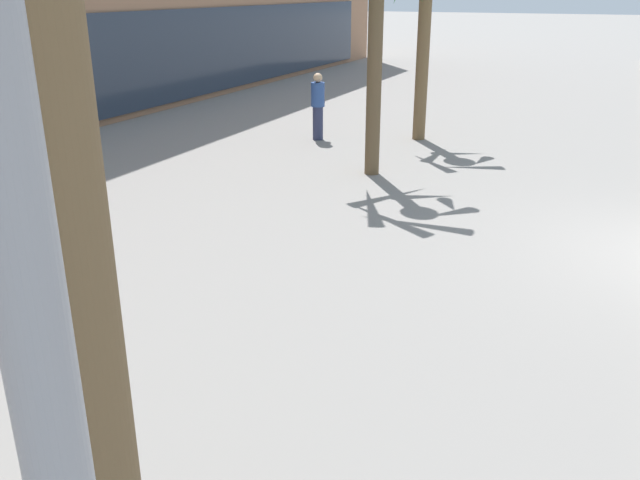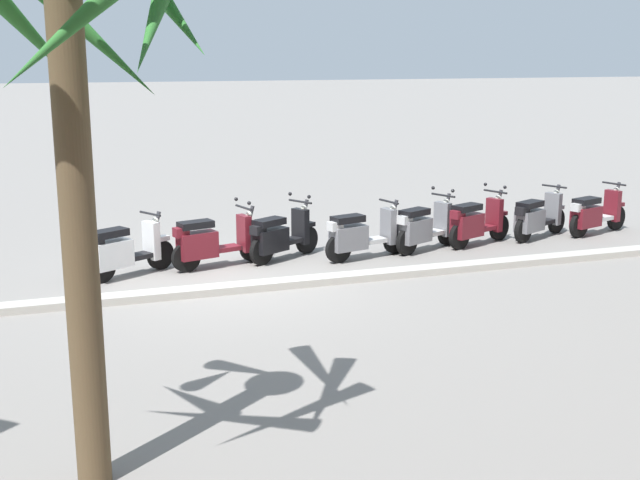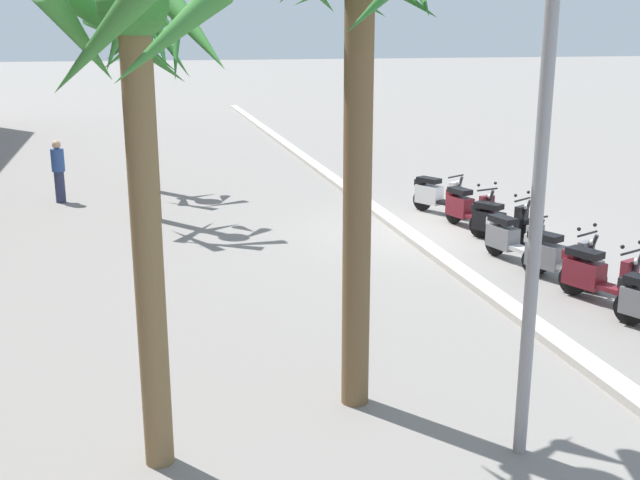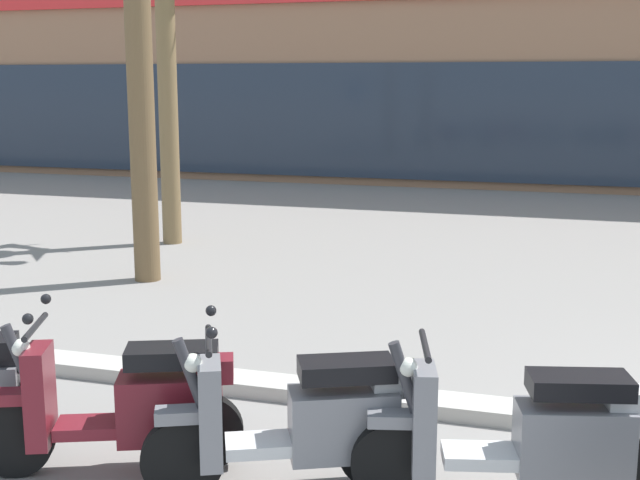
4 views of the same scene
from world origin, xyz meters
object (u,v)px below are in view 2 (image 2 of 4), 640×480
(scooter_maroon_gap_after_mid, at_px, (476,223))
(palm_tree_near_sign, at_px, (68,47))
(scooter_maroon_mid_rear, at_px, (595,214))
(scooter_grey_last_in_row, at_px, (361,235))
(scooter_grey_mid_centre, at_px, (424,228))
(scooter_grey_mid_front, at_px, (537,217))
(scooter_white_tail_end, at_px, (124,251))
(scooter_maroon_lead_nearest, at_px, (212,242))
(scooter_black_far_back, at_px, (280,236))

(scooter_maroon_gap_after_mid, relative_size, palm_tree_near_sign, 0.34)
(scooter_maroon_mid_rear, relative_size, scooter_maroon_gap_after_mid, 1.05)
(scooter_maroon_mid_rear, relative_size, scooter_grey_last_in_row, 0.98)
(scooter_maroon_gap_after_mid, relative_size, scooter_grey_mid_centre, 1.02)
(scooter_grey_mid_front, distance_m, scooter_grey_mid_centre, 2.68)
(scooter_maroon_gap_after_mid, relative_size, scooter_white_tail_end, 1.07)
(scooter_grey_mid_centre, xyz_separation_m, scooter_white_tail_end, (5.62, 0.09, 0.00))
(scooter_grey_mid_centre, height_order, palm_tree_near_sign, palm_tree_near_sign)
(scooter_maroon_lead_nearest, xyz_separation_m, scooter_white_tail_end, (1.53, 0.15, -0.00))
(scooter_grey_mid_centre, distance_m, scooter_white_tail_end, 5.62)
(scooter_maroon_gap_after_mid, bearing_deg, scooter_grey_mid_front, -174.51)
(scooter_black_far_back, relative_size, scooter_maroon_lead_nearest, 0.85)
(scooter_white_tail_end, bearing_deg, palm_tree_near_sign, 82.13)
(scooter_maroon_lead_nearest, bearing_deg, scooter_grey_last_in_row, 174.63)
(scooter_grey_mid_front, distance_m, scooter_white_tail_end, 8.30)
(scooter_grey_mid_front, relative_size, scooter_grey_mid_centre, 1.02)
(palm_tree_near_sign, bearing_deg, scooter_black_far_back, -117.71)
(scooter_black_far_back, bearing_deg, scooter_maroon_lead_nearest, 6.84)
(scooter_maroon_gap_after_mid, xyz_separation_m, scooter_grey_last_in_row, (2.54, 0.28, -0.01))
(scooter_black_far_back, xyz_separation_m, scooter_white_tail_end, (2.82, 0.30, 0.02))
(palm_tree_near_sign, bearing_deg, scooter_maroon_lead_nearest, -109.46)
(scooter_white_tail_end, distance_m, palm_tree_near_sign, 7.69)
(scooter_grey_mid_centre, relative_size, scooter_maroon_lead_nearest, 0.90)
(scooter_maroon_mid_rear, relative_size, scooter_grey_mid_centre, 1.08)
(palm_tree_near_sign, bearing_deg, scooter_maroon_mid_rear, -145.97)
(scooter_maroon_mid_rear, bearing_deg, scooter_grey_last_in_row, 4.19)
(scooter_maroon_gap_after_mid, distance_m, scooter_grey_mid_centre, 1.17)
(scooter_maroon_mid_rear, xyz_separation_m, palm_tree_near_sign, (10.61, 7.17, 3.33))
(scooter_grey_mid_front, height_order, scooter_maroon_gap_after_mid, scooter_maroon_gap_after_mid)
(scooter_maroon_gap_after_mid, relative_size, scooter_black_far_back, 1.08)
(scooter_maroon_gap_after_mid, xyz_separation_m, palm_tree_near_sign, (7.74, 7.05, 3.31))
(scooter_grey_mid_front, height_order, scooter_maroon_lead_nearest, scooter_maroon_lead_nearest)
(scooter_maroon_lead_nearest, relative_size, scooter_white_tail_end, 1.16)
(scooter_maroon_gap_after_mid, height_order, palm_tree_near_sign, palm_tree_near_sign)
(scooter_black_far_back, bearing_deg, scooter_maroon_gap_after_mid, 178.15)
(scooter_maroon_gap_after_mid, xyz_separation_m, scooter_grey_mid_centre, (1.17, 0.08, -0.00))
(scooter_grey_mid_centre, height_order, scooter_white_tail_end, scooter_grey_mid_centre)
(scooter_maroon_lead_nearest, bearing_deg, scooter_maroon_gap_after_mid, -179.71)
(scooter_black_far_back, relative_size, scooter_white_tail_end, 0.99)
(scooter_grey_last_in_row, bearing_deg, scooter_maroon_gap_after_mid, -173.64)
(scooter_black_far_back, xyz_separation_m, scooter_maroon_lead_nearest, (1.29, 0.15, 0.02))
(scooter_maroon_mid_rear, bearing_deg, scooter_grey_mid_centre, 2.76)
(scooter_maroon_mid_rear, relative_size, scooter_grey_mid_front, 1.05)
(scooter_maroon_mid_rear, bearing_deg, palm_tree_near_sign, 34.03)
(scooter_grey_last_in_row, xyz_separation_m, palm_tree_near_sign, (5.21, 6.77, 3.31))
(scooter_maroon_gap_after_mid, height_order, scooter_black_far_back, same)
(scooter_black_far_back, bearing_deg, scooter_grey_last_in_row, 164.03)
(scooter_maroon_lead_nearest, bearing_deg, palm_tree_near_sign, 70.54)
(scooter_maroon_gap_after_mid, bearing_deg, palm_tree_near_sign, 42.34)
(scooter_grey_mid_front, height_order, scooter_grey_mid_centre, scooter_grey_mid_centre)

